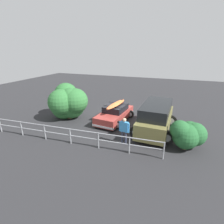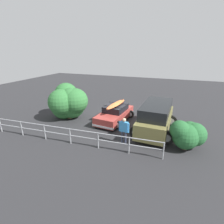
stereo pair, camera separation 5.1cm
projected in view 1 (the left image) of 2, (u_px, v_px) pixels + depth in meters
The scene contains 7 objects.
ground_plane at pixel (117, 117), 14.41m from camera, with size 44.00×44.00×0.02m, color #28282B.
sedan_car at pixel (115, 114), 13.52m from camera, with size 2.51×4.07×1.54m.
suv_car at pixel (156, 117), 11.60m from camera, with size 2.80×4.78×2.01m.
person_bystander at pixel (124, 129), 10.07m from camera, with size 0.64×0.23×1.65m.
railing_fence at pixel (70, 134), 10.21m from camera, with size 10.66×0.69×0.98m.
bush_near_left at pixel (69, 102), 13.74m from camera, with size 3.09×2.93×2.85m.
bush_near_right at pixel (188, 134), 9.65m from camera, with size 1.97×1.81×1.74m.
Camera 1 is at (-4.33, 12.68, 5.33)m, focal length 28.00 mm.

